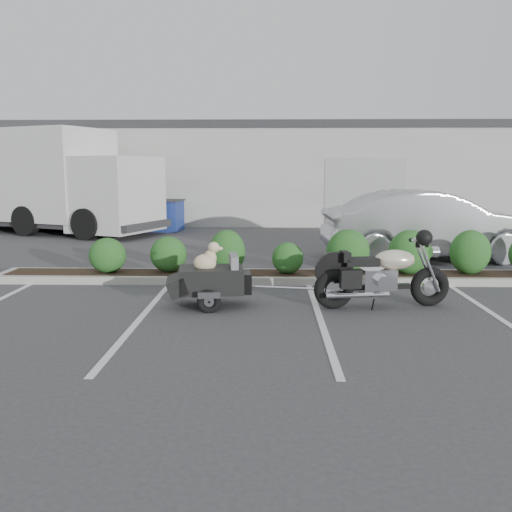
{
  "coord_description": "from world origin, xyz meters",
  "views": [
    {
      "loc": [
        0.43,
        -8.46,
        2.23
      ],
      "look_at": [
        0.21,
        0.65,
        0.75
      ],
      "focal_mm": 38.0,
      "sensor_mm": 36.0,
      "label": 1
    }
  ],
  "objects_px": {
    "dumpster": "(159,215)",
    "delivery_truck": "(55,183)",
    "motorcycle": "(383,276)",
    "pet_trailer": "(210,279)",
    "sedan": "(431,225)"
  },
  "relations": [
    {
      "from": "dumpster",
      "to": "delivery_truck",
      "type": "height_order",
      "value": "delivery_truck"
    },
    {
      "from": "motorcycle",
      "to": "pet_trailer",
      "type": "bearing_deg",
      "value": 171.69
    },
    {
      "from": "sedan",
      "to": "dumpster",
      "type": "distance_m",
      "value": 9.98
    },
    {
      "from": "motorcycle",
      "to": "sedan",
      "type": "relative_size",
      "value": 0.44
    },
    {
      "from": "pet_trailer",
      "to": "sedan",
      "type": "relative_size",
      "value": 0.35
    },
    {
      "from": "dumpster",
      "to": "motorcycle",
      "type": "bearing_deg",
      "value": -54.46
    },
    {
      "from": "motorcycle",
      "to": "pet_trailer",
      "type": "height_order",
      "value": "motorcycle"
    },
    {
      "from": "pet_trailer",
      "to": "dumpster",
      "type": "distance_m",
      "value": 11.14
    },
    {
      "from": "motorcycle",
      "to": "sedan",
      "type": "xyz_separation_m",
      "value": [
        2.11,
        4.66,
        0.33
      ]
    },
    {
      "from": "motorcycle",
      "to": "delivery_truck",
      "type": "distance_m",
      "value": 13.81
    },
    {
      "from": "motorcycle",
      "to": "dumpster",
      "type": "relative_size",
      "value": 1.23
    },
    {
      "from": "motorcycle",
      "to": "pet_trailer",
      "type": "relative_size",
      "value": 1.24
    },
    {
      "from": "pet_trailer",
      "to": "dumpster",
      "type": "xyz_separation_m",
      "value": [
        -3.02,
        10.72,
        0.11
      ]
    },
    {
      "from": "sedan",
      "to": "pet_trailer",
      "type": "bearing_deg",
      "value": 130.2
    },
    {
      "from": "dumpster",
      "to": "delivery_truck",
      "type": "xyz_separation_m",
      "value": [
        -3.46,
        -0.57,
        1.14
      ]
    }
  ]
}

